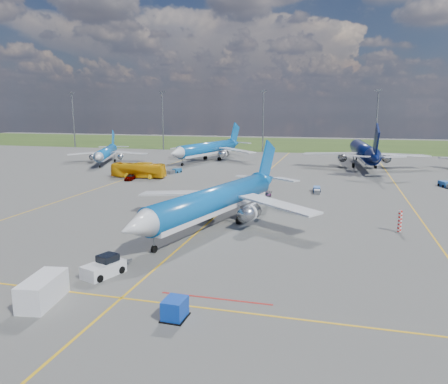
% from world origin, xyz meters
% --- Properties ---
extents(ground, '(400.00, 400.00, 0.00)m').
position_xyz_m(ground, '(0.00, 0.00, 0.00)').
color(ground, '#50504E').
rests_on(ground, ground).
extents(grass_strip, '(400.00, 80.00, 0.01)m').
position_xyz_m(grass_strip, '(0.00, 150.00, 0.00)').
color(grass_strip, '#2D4719').
rests_on(grass_strip, ground).
extents(taxiway_lines, '(60.25, 160.00, 0.02)m').
position_xyz_m(taxiway_lines, '(0.17, 27.70, 0.01)').
color(taxiway_lines, gold).
rests_on(taxiway_lines, ground).
extents(floodlight_masts, '(202.20, 0.50, 22.70)m').
position_xyz_m(floodlight_masts, '(10.00, 110.00, 12.56)').
color(floodlight_masts, slate).
rests_on(floodlight_masts, ground).
extents(warning_post, '(0.50, 0.50, 3.00)m').
position_xyz_m(warning_post, '(26.00, 8.00, 1.50)').
color(warning_post, red).
rests_on(warning_post, ground).
extents(bg_jet_nw, '(35.88, 40.65, 8.86)m').
position_xyz_m(bg_jet_nw, '(-49.82, 65.29, 0.00)').
color(bg_jet_nw, '#0C5CAD').
rests_on(bg_jet_nw, ground).
extents(bg_jet_nnw, '(41.64, 48.90, 11.07)m').
position_xyz_m(bg_jet_nnw, '(-21.85, 78.04, 0.00)').
color(bg_jet_nnw, '#0C5CAD').
rests_on(bg_jet_nnw, ground).
extents(bg_jet_n, '(39.73, 50.11, 12.43)m').
position_xyz_m(bg_jet_n, '(24.49, 76.60, 0.00)').
color(bg_jet_n, '#071241').
rests_on(bg_jet_n, ground).
extents(main_airliner, '(40.29, 47.10, 10.60)m').
position_xyz_m(main_airliner, '(1.34, 5.00, 0.00)').
color(main_airliner, '#0C5CAD').
rests_on(main_airliner, ground).
extents(pushback_tug, '(3.42, 5.90, 1.97)m').
position_xyz_m(pushback_tug, '(-4.16, -15.54, 0.80)').
color(pushback_tug, silver).
rests_on(pushback_tug, ground).
extents(uld_container, '(1.69, 2.08, 1.62)m').
position_xyz_m(uld_container, '(5.86, -22.28, 0.81)').
color(uld_container, '#0C39B0').
rests_on(uld_container, ground).
extents(service_van, '(3.05, 5.45, 2.27)m').
position_xyz_m(service_van, '(-5.96, -22.53, 1.14)').
color(service_van, white).
rests_on(service_van, ground).
extents(apron_bus, '(13.04, 3.44, 3.61)m').
position_xyz_m(apron_bus, '(-27.98, 41.72, 1.80)').
color(apron_bus, '#F1B10E').
rests_on(apron_bus, ground).
extents(service_car_a, '(2.27, 4.33, 1.41)m').
position_xyz_m(service_car_a, '(-28.30, 37.88, 0.70)').
color(service_car_a, '#999999').
rests_on(service_car_a, ground).
extents(service_car_b, '(5.04, 2.85, 1.33)m').
position_xyz_m(service_car_b, '(-3.23, 25.11, 0.66)').
color(service_car_b, '#999999').
rests_on(service_car_b, ground).
extents(service_car_c, '(3.61, 4.42, 1.21)m').
position_xyz_m(service_car_c, '(4.52, 24.97, 0.60)').
color(service_car_c, '#999999').
rests_on(service_car_c, ground).
extents(baggage_tug_w, '(1.49, 4.58, 1.01)m').
position_xyz_m(baggage_tug_w, '(13.93, 33.75, 0.47)').
color(baggage_tug_w, '#1C4EA8').
rests_on(baggage_tug_w, ground).
extents(baggage_tug_c, '(2.56, 4.83, 1.05)m').
position_xyz_m(baggage_tug_c, '(-22.41, 51.09, 0.49)').
color(baggage_tug_c, '#17558F').
rests_on(baggage_tug_c, ground).
extents(baggage_tug_e, '(2.97, 5.39, 1.17)m').
position_xyz_m(baggage_tug_e, '(39.85, 46.01, 0.55)').
color(baggage_tug_e, '#1C56A9').
rests_on(baggage_tug_e, ground).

